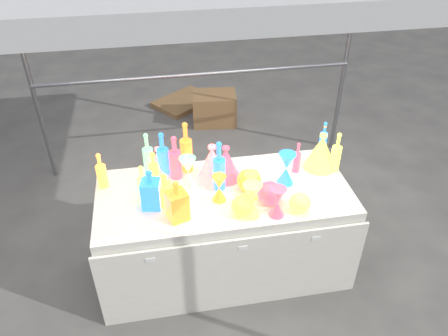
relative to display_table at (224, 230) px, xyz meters
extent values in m
plane|color=slate|center=(0.00, 0.01, -0.37)|extent=(80.00, 80.00, 0.00)
cylinder|color=gray|center=(-1.50, 1.51, 0.83)|extent=(0.04, 0.04, 2.40)
cylinder|color=gray|center=(1.50, 1.51, 0.83)|extent=(0.04, 0.04, 2.40)
cylinder|color=gray|center=(0.00, 1.48, 0.63)|extent=(3.00, 0.04, 0.04)
cube|color=white|center=(0.00, 0.01, 0.00)|extent=(1.80, 0.80, 0.75)
cube|color=white|center=(0.00, -0.41, -0.04)|extent=(1.84, 0.02, 0.68)
cube|color=white|center=(-0.55, -0.42, 0.23)|extent=(0.06, 0.00, 0.03)
cube|color=white|center=(0.05, -0.42, 0.23)|extent=(0.06, 0.00, 0.03)
cube|color=white|center=(0.55, -0.42, 0.23)|extent=(0.06, 0.00, 0.03)
cube|color=olive|center=(0.29, 2.30, -0.19)|extent=(0.56, 0.43, 0.38)
cube|color=olive|center=(-0.04, 2.84, -0.34)|extent=(0.89, 0.85, 0.06)
camera|label=1|loc=(-0.42, -2.37, 2.31)|focal=35.00mm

